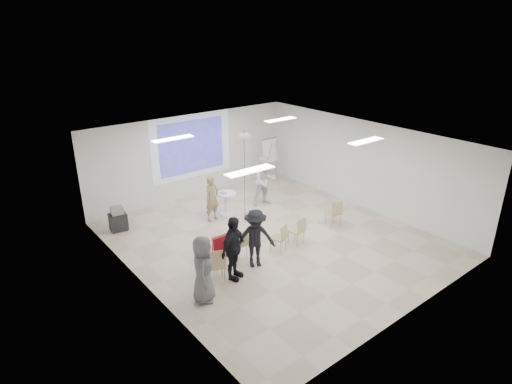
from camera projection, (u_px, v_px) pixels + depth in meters
floor at (273, 240)px, 12.70m from camera, size 8.00×9.00×0.10m
ceiling at (274, 139)px, 11.55m from camera, size 8.00×9.00×0.10m
wall_back at (191, 155)px, 15.43m from camera, size 8.00×0.10×3.00m
wall_left at (140, 233)px, 9.78m from camera, size 0.10×9.00×3.00m
wall_right at (364, 164)px, 14.46m from camera, size 0.10×9.00×3.00m
projection_halo at (192, 146)px, 15.25m from camera, size 3.20×0.01×2.30m
projection_image at (192, 147)px, 15.24m from camera, size 2.60×0.01×1.90m
pedestal_table at (227, 202)px, 14.13m from camera, size 0.77×0.77×0.79m
player_left at (212, 196)px, 13.59m from camera, size 0.69×0.53×1.70m
player_right at (265, 178)px, 14.76m from camera, size 1.07×0.94×1.92m
controller_left at (212, 184)px, 13.77m from camera, size 0.06×0.12×0.04m
controller_right at (256, 168)px, 14.71m from camera, size 0.06×0.11×0.04m
chair_far_left at (216, 263)px, 10.33m from camera, size 0.60×0.62×0.96m
chair_left_mid at (218, 247)px, 11.05m from camera, size 0.47×0.51×0.97m
chair_left_inner at (240, 243)px, 11.45m from camera, size 0.41×0.44×0.82m
chair_center at (281, 236)px, 11.80m from camera, size 0.52×0.53×0.83m
chair_right_inner at (298, 229)px, 12.18m from camera, size 0.46×0.48×0.84m
chair_right_far at (335, 211)px, 13.27m from camera, size 0.49×0.52×0.86m
red_jacket at (221, 244)px, 10.90m from camera, size 0.47×0.12×0.44m
laptop at (238, 243)px, 11.53m from camera, size 0.32×0.24×0.02m
audience_left at (233, 244)px, 10.39m from camera, size 1.30×1.08×1.92m
audience_mid at (255, 235)px, 10.97m from camera, size 1.33×1.06×1.81m
audience_outer at (203, 266)px, 9.59m from camera, size 0.99×1.06×1.81m
flipchart_easel at (270, 150)px, 16.51m from camera, size 0.81×0.61×1.86m
av_cart at (118, 220)px, 13.09m from camera, size 0.57×0.48×0.77m
ceiling_projector at (244, 140)px, 12.82m from camera, size 0.30×0.25×3.00m
fluor_panel_nw at (173, 139)px, 11.87m from camera, size 1.20×0.30×0.02m
fluor_panel_ne at (281, 120)px, 14.19m from camera, size 1.20×0.30×0.02m
fluor_panel_sw at (250, 171)px, 9.33m from camera, size 1.20×0.30×0.02m
fluor_panel_se at (366, 141)px, 11.64m from camera, size 1.20×0.30×0.02m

